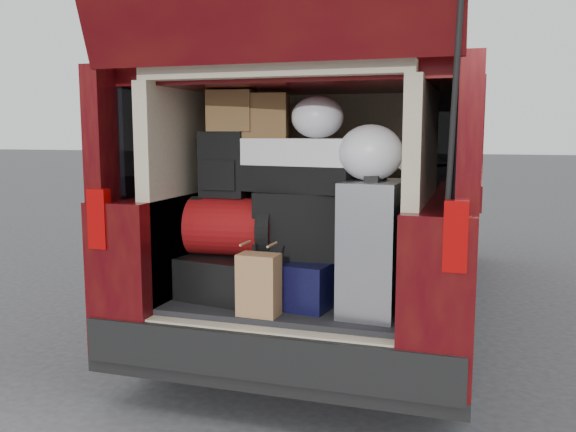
# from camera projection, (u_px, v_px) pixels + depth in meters

# --- Properties ---
(ground) EXTENTS (80.00, 80.00, 0.00)m
(ground) POSITION_uv_depth(u_px,v_px,m) (284.00, 407.00, 3.23)
(ground) COLOR #373739
(ground) RESTS_ON ground
(minivan) EXTENTS (1.90, 5.35, 2.77)m
(minivan) POSITION_uv_depth(u_px,v_px,m) (355.00, 200.00, 4.86)
(minivan) COLOR black
(minivan) RESTS_ON ground
(load_floor) EXTENTS (1.24, 1.05, 0.55)m
(load_floor) POSITION_uv_depth(u_px,v_px,m) (298.00, 341.00, 3.46)
(load_floor) COLOR black
(load_floor) RESTS_ON ground
(black_hardshell) EXTENTS (0.50, 0.63, 0.23)m
(black_hardshell) POSITION_uv_depth(u_px,v_px,m) (234.00, 273.00, 3.41)
(black_hardshell) COLOR black
(black_hardshell) RESTS_ON load_floor
(navy_hardshell) EXTENTS (0.52, 0.60, 0.24)m
(navy_hardshell) POSITION_uv_depth(u_px,v_px,m) (302.00, 277.00, 3.30)
(navy_hardshell) COLOR black
(navy_hardshell) RESTS_ON load_floor
(silver_roller) EXTENTS (0.31, 0.46, 0.66)m
(silver_roller) POSITION_uv_depth(u_px,v_px,m) (374.00, 247.00, 3.03)
(silver_roller) COLOR silver
(silver_roller) RESTS_ON load_floor
(kraft_bag) EXTENTS (0.20, 0.14, 0.31)m
(kraft_bag) POSITION_uv_depth(u_px,v_px,m) (259.00, 285.00, 2.99)
(kraft_bag) COLOR #A4744A
(kraft_bag) RESTS_ON load_floor
(red_duffel) EXTENTS (0.50, 0.35, 0.31)m
(red_duffel) POSITION_uv_depth(u_px,v_px,m) (234.00, 227.00, 3.33)
(red_duffel) COLOR maroon
(red_duffel) RESTS_ON black_hardshell
(black_soft_case) EXTENTS (0.50, 0.32, 0.35)m
(black_soft_case) POSITION_uv_depth(u_px,v_px,m) (303.00, 224.00, 3.24)
(black_soft_case) COLOR black
(black_soft_case) RESTS_ON navy_hardshell
(backpack) EXTENTS (0.25, 0.15, 0.36)m
(backpack) POSITION_uv_depth(u_px,v_px,m) (224.00, 165.00, 3.34)
(backpack) COLOR black
(backpack) RESTS_ON red_duffel
(twotone_duffel) EXTENTS (0.67, 0.42, 0.28)m
(twotone_duffel) POSITION_uv_depth(u_px,v_px,m) (302.00, 165.00, 3.25)
(twotone_duffel) COLOR white
(twotone_duffel) RESTS_ON black_soft_case
(grocery_sack_lower) EXTENTS (0.27, 0.23, 0.22)m
(grocery_sack_lower) POSITION_uv_depth(u_px,v_px,m) (232.00, 111.00, 3.31)
(grocery_sack_lower) COLOR brown
(grocery_sack_lower) RESTS_ON backpack
(grocery_sack_upper) EXTENTS (0.27, 0.24, 0.24)m
(grocery_sack_upper) POSITION_uv_depth(u_px,v_px,m) (266.00, 116.00, 3.30)
(grocery_sack_upper) COLOR brown
(grocery_sack_upper) RESTS_ON twotone_duffel
(plastic_bag_center) EXTENTS (0.32, 0.31, 0.22)m
(plastic_bag_center) POSITION_uv_depth(u_px,v_px,m) (317.00, 117.00, 3.19)
(plastic_bag_center) COLOR white
(plastic_bag_center) RESTS_ON twotone_duffel
(plastic_bag_right) EXTENTS (0.34, 0.32, 0.28)m
(plastic_bag_right) POSITION_uv_depth(u_px,v_px,m) (371.00, 153.00, 2.97)
(plastic_bag_right) COLOR white
(plastic_bag_right) RESTS_ON silver_roller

